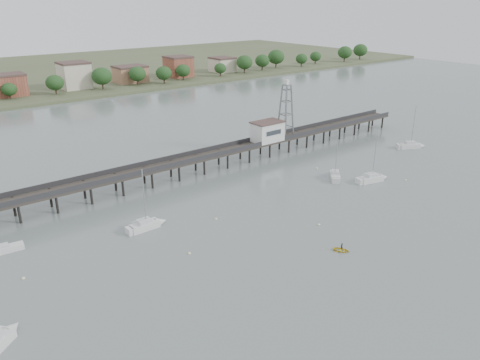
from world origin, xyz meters
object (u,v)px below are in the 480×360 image
object	(u,v)px
sailboat_c	(335,175)
yellow_dinghy	(341,251)
lattice_tower	(286,111)
sailboat_e	(413,146)
pier	(187,161)
sailboat_b	(150,224)
sailboat_d	(375,178)
white_tender	(10,248)
sailboat_a	(0,340)

from	to	relation	value
sailboat_c	yellow_dinghy	world-z (taller)	sailboat_c
lattice_tower	sailboat_e	world-z (taller)	lattice_tower
pier	sailboat_b	bearing A→B (deg)	-136.99
sailboat_d	white_tender	world-z (taller)	sailboat_d
sailboat_e	white_tender	world-z (taller)	sailboat_e
sailboat_c	sailboat_a	bearing A→B (deg)	144.17
white_tender	sailboat_d	bearing A→B (deg)	-7.96
sailboat_a	yellow_dinghy	world-z (taller)	sailboat_a
sailboat_c	sailboat_e	size ratio (longest dim) A/B	0.91
sailboat_c	sailboat_b	world-z (taller)	sailboat_b
lattice_tower	white_tender	distance (m)	75.66
white_tender	yellow_dinghy	xyz separation A→B (m)	(43.65, -34.42, -0.50)
sailboat_e	white_tender	xyz separation A→B (m)	(-104.33, 8.83, -0.15)
white_tender	sailboat_e	bearing A→B (deg)	0.71
pier	yellow_dinghy	size ratio (longest dim) A/B	55.52
pier	white_tender	bearing A→B (deg)	-164.56
pier	sailboat_c	xyz separation A→B (m)	(26.62, -22.41, -3.14)
white_tender	pier	bearing A→B (deg)	20.98
sailboat_b	sailboat_d	world-z (taller)	sailboat_d
sailboat_d	white_tender	distance (m)	76.83
sailboat_e	white_tender	size ratio (longest dim) A/B	3.00
lattice_tower	sailboat_d	xyz separation A→B (m)	(0.72, -29.68, -10.46)
white_tender	yellow_dinghy	size ratio (longest dim) A/B	1.58
sailboat_c	sailboat_d	distance (m)	9.17
sailboat_b	white_tender	bearing A→B (deg)	161.53
pier	lattice_tower	size ratio (longest dim) A/B	9.68
sailboat_a	sailboat_d	world-z (taller)	sailboat_d
sailboat_e	white_tender	distance (m)	104.70
sailboat_d	pier	bearing A→B (deg)	150.93
yellow_dinghy	white_tender	bearing A→B (deg)	112.38
lattice_tower	sailboat_c	bearing A→B (deg)	-102.29
pier	white_tender	size ratio (longest dim) A/B	35.15
sailboat_a	sailboat_e	xyz separation A→B (m)	(111.09, 14.70, -0.00)
sailboat_e	yellow_dinghy	world-z (taller)	sailboat_e
sailboat_a	white_tender	distance (m)	24.48
lattice_tower	sailboat_d	world-z (taller)	lattice_tower
lattice_tower	white_tender	size ratio (longest dim) A/B	3.63
sailboat_a	sailboat_c	xyz separation A→B (m)	(75.86, 12.84, 0.01)
pier	sailboat_a	xyz separation A→B (m)	(-49.25, -35.25, -3.15)
yellow_dinghy	pier	bearing A→B (deg)	62.09
yellow_dinghy	lattice_tower	bearing A→B (deg)	27.33
lattice_tower	white_tender	world-z (taller)	lattice_tower
lattice_tower	sailboat_e	xyz separation A→B (m)	(30.34, -20.56, -10.46)
sailboat_c	lattice_tower	bearing A→B (deg)	32.28
sailboat_b	sailboat_e	size ratio (longest dim) A/B	0.95
sailboat_e	lattice_tower	bearing A→B (deg)	174.64
lattice_tower	sailboat_b	distance (m)	55.76
sailboat_b	white_tender	world-z (taller)	sailboat_b
sailboat_d	yellow_dinghy	xyz separation A→B (m)	(-31.06, -16.48, -0.64)
pier	sailboat_c	world-z (taller)	sailboat_c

